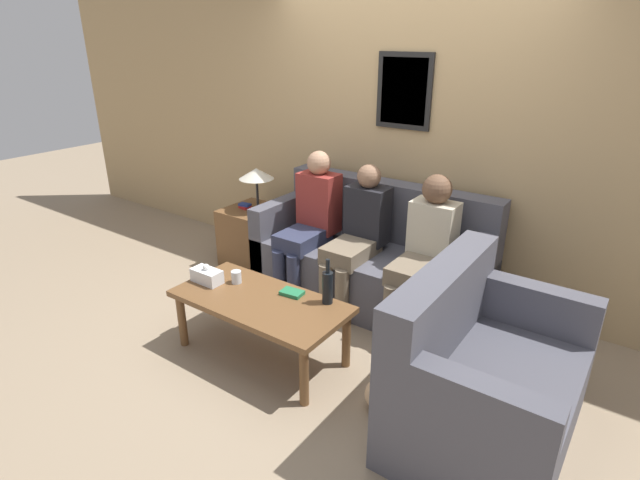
{
  "coord_description": "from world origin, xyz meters",
  "views": [
    {
      "loc": [
        1.86,
        -2.88,
        2.14
      ],
      "look_at": [
        -0.1,
        -0.11,
        0.72
      ],
      "focal_mm": 28.0,
      "sensor_mm": 36.0,
      "label": 1
    }
  ],
  "objects_px": {
    "couch_side": "(482,382)",
    "drinking_glass": "(236,277)",
    "couch_main": "(372,261)",
    "wine_bottle": "(328,287)",
    "person_middle": "(358,233)",
    "person_right": "(425,248)",
    "person_left": "(310,218)",
    "coffee_table": "(260,306)",
    "teddy_bear": "(381,390)"
  },
  "relations": [
    {
      "from": "couch_side",
      "to": "person_left",
      "type": "distance_m",
      "value": 2.03
    },
    {
      "from": "teddy_bear",
      "to": "wine_bottle",
      "type": "bearing_deg",
      "value": 157.96
    },
    {
      "from": "couch_side",
      "to": "person_middle",
      "type": "height_order",
      "value": "person_middle"
    },
    {
      "from": "person_middle",
      "to": "wine_bottle",
      "type": "bearing_deg",
      "value": -72.64
    },
    {
      "from": "couch_main",
      "to": "wine_bottle",
      "type": "distance_m",
      "value": 1.01
    },
    {
      "from": "wine_bottle",
      "to": "person_left",
      "type": "height_order",
      "value": "person_left"
    },
    {
      "from": "person_right",
      "to": "couch_side",
      "type": "bearing_deg",
      "value": -48.4
    },
    {
      "from": "coffee_table",
      "to": "teddy_bear",
      "type": "bearing_deg",
      "value": 0.23
    },
    {
      "from": "drinking_glass",
      "to": "teddy_bear",
      "type": "height_order",
      "value": "drinking_glass"
    },
    {
      "from": "couch_side",
      "to": "coffee_table",
      "type": "bearing_deg",
      "value": 96.02
    },
    {
      "from": "person_middle",
      "to": "person_right",
      "type": "height_order",
      "value": "person_right"
    },
    {
      "from": "wine_bottle",
      "to": "person_middle",
      "type": "relative_size",
      "value": 0.27
    },
    {
      "from": "drinking_glass",
      "to": "teddy_bear",
      "type": "bearing_deg",
      "value": -3.64
    },
    {
      "from": "person_middle",
      "to": "person_right",
      "type": "bearing_deg",
      "value": -1.38
    },
    {
      "from": "coffee_table",
      "to": "person_middle",
      "type": "bearing_deg",
      "value": 81.24
    },
    {
      "from": "person_left",
      "to": "person_right",
      "type": "bearing_deg",
      "value": -0.16
    },
    {
      "from": "person_left",
      "to": "couch_main",
      "type": "bearing_deg",
      "value": 19.22
    },
    {
      "from": "person_right",
      "to": "teddy_bear",
      "type": "xyz_separation_m",
      "value": [
        0.22,
        -1.01,
        -0.52
      ]
    },
    {
      "from": "person_middle",
      "to": "person_left",
      "type": "bearing_deg",
      "value": -178.64
    },
    {
      "from": "wine_bottle",
      "to": "teddy_bear",
      "type": "bearing_deg",
      "value": -22.04
    },
    {
      "from": "couch_side",
      "to": "wine_bottle",
      "type": "distance_m",
      "value": 1.12
    },
    {
      "from": "person_left",
      "to": "person_right",
      "type": "xyz_separation_m",
      "value": [
        1.06,
        -0.0,
        -0.01
      ]
    },
    {
      "from": "drinking_glass",
      "to": "person_right",
      "type": "distance_m",
      "value": 1.4
    },
    {
      "from": "wine_bottle",
      "to": "drinking_glass",
      "type": "distance_m",
      "value": 0.72
    },
    {
      "from": "drinking_glass",
      "to": "person_left",
      "type": "relative_size",
      "value": 0.07
    },
    {
      "from": "person_left",
      "to": "person_middle",
      "type": "xyz_separation_m",
      "value": [
        0.47,
        0.01,
        -0.03
      ]
    },
    {
      "from": "teddy_bear",
      "to": "person_left",
      "type": "bearing_deg",
      "value": 141.59
    },
    {
      "from": "couch_side",
      "to": "couch_main",
      "type": "bearing_deg",
      "value": 51.32
    },
    {
      "from": "person_left",
      "to": "person_middle",
      "type": "distance_m",
      "value": 0.47
    },
    {
      "from": "couch_main",
      "to": "wine_bottle",
      "type": "bearing_deg",
      "value": -78.17
    },
    {
      "from": "person_middle",
      "to": "drinking_glass",
      "type": "bearing_deg",
      "value": -115.9
    },
    {
      "from": "couch_side",
      "to": "drinking_glass",
      "type": "height_order",
      "value": "couch_side"
    },
    {
      "from": "coffee_table",
      "to": "person_left",
      "type": "bearing_deg",
      "value": 107.25
    },
    {
      "from": "couch_side",
      "to": "person_right",
      "type": "distance_m",
      "value": 1.18
    },
    {
      "from": "couch_side",
      "to": "drinking_glass",
      "type": "xyz_separation_m",
      "value": [
        -1.8,
        -0.07,
        0.16
      ]
    },
    {
      "from": "person_right",
      "to": "wine_bottle",
      "type": "bearing_deg",
      "value": -113.14
    },
    {
      "from": "person_right",
      "to": "teddy_bear",
      "type": "relative_size",
      "value": 3.83
    },
    {
      "from": "couch_main",
      "to": "teddy_bear",
      "type": "xyz_separation_m",
      "value": [
        0.75,
        -1.19,
        -0.21
      ]
    },
    {
      "from": "couch_side",
      "to": "person_middle",
      "type": "distance_m",
      "value": 1.62
    },
    {
      "from": "couch_main",
      "to": "couch_side",
      "type": "relative_size",
      "value": 1.6
    },
    {
      "from": "couch_side",
      "to": "coffee_table",
      "type": "distance_m",
      "value": 1.51
    },
    {
      "from": "couch_main",
      "to": "person_right",
      "type": "bearing_deg",
      "value": -18.89
    },
    {
      "from": "drinking_glass",
      "to": "couch_main",
      "type": "bearing_deg",
      "value": 65.61
    },
    {
      "from": "wine_bottle",
      "to": "couch_side",
      "type": "bearing_deg",
      "value": -3.61
    },
    {
      "from": "drinking_glass",
      "to": "person_middle",
      "type": "height_order",
      "value": "person_middle"
    },
    {
      "from": "couch_main",
      "to": "coffee_table",
      "type": "xyz_separation_m",
      "value": [
        -0.2,
        -1.19,
        0.06
      ]
    },
    {
      "from": "couch_main",
      "to": "person_left",
      "type": "bearing_deg",
      "value": -160.78
    },
    {
      "from": "couch_side",
      "to": "drinking_glass",
      "type": "distance_m",
      "value": 1.8
    },
    {
      "from": "couch_side",
      "to": "person_middle",
      "type": "xyz_separation_m",
      "value": [
        -1.34,
        0.87,
        0.3
      ]
    },
    {
      "from": "person_left",
      "to": "wine_bottle",
      "type": "bearing_deg",
      "value": -47.45
    }
  ]
}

